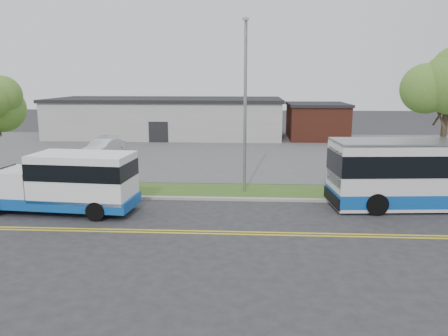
# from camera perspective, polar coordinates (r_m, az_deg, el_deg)

# --- Properties ---
(ground) EXTENTS (140.00, 140.00, 0.00)m
(ground) POSITION_cam_1_polar(r_m,az_deg,el_deg) (22.90, -4.98, -4.89)
(ground) COLOR #28282B
(ground) RESTS_ON ground
(lane_line_north) EXTENTS (70.00, 0.12, 0.01)m
(lane_line_north) POSITION_cam_1_polar(r_m,az_deg,el_deg) (19.28, -6.64, -8.11)
(lane_line_north) COLOR yellow
(lane_line_north) RESTS_ON ground
(lane_line_south) EXTENTS (70.00, 0.12, 0.01)m
(lane_line_south) POSITION_cam_1_polar(r_m,az_deg,el_deg) (19.01, -6.80, -8.41)
(lane_line_south) COLOR yellow
(lane_line_south) RESTS_ON ground
(curb) EXTENTS (80.00, 0.30, 0.15)m
(curb) POSITION_cam_1_polar(r_m,az_deg,el_deg) (23.92, -4.61, -3.97)
(curb) COLOR #9E9B93
(curb) RESTS_ON ground
(verge) EXTENTS (80.00, 3.30, 0.10)m
(verge) POSITION_cam_1_polar(r_m,az_deg,el_deg) (25.65, -4.05, -2.95)
(verge) COLOR #32541C
(verge) RESTS_ON ground
(parking_lot) EXTENTS (80.00, 25.00, 0.10)m
(parking_lot) POSITION_cam_1_polar(r_m,az_deg,el_deg) (39.38, -1.43, 2.20)
(parking_lot) COLOR #4C4C4F
(parking_lot) RESTS_ON ground
(commercial_building) EXTENTS (25.40, 10.40, 4.35)m
(commercial_building) POSITION_cam_1_polar(r_m,az_deg,el_deg) (49.77, -7.42, 6.55)
(commercial_building) COLOR #9E9E99
(commercial_building) RESTS_ON ground
(brick_wing) EXTENTS (6.30, 7.30, 3.90)m
(brick_wing) POSITION_cam_1_polar(r_m,az_deg,el_deg) (48.47, 12.01, 6.00)
(brick_wing) COLOR brown
(brick_wing) RESTS_ON ground
(streetlight_near) EXTENTS (0.35, 1.53, 9.50)m
(streetlight_near) POSITION_cam_1_polar(r_m,az_deg,el_deg) (24.48, 2.78, 8.66)
(streetlight_near) COLOR gray
(streetlight_near) RESTS_ON verge
(shuttle_bus) EXTENTS (7.86, 3.14, 2.95)m
(shuttle_bus) POSITION_cam_1_polar(r_m,az_deg,el_deg) (22.66, -19.58, -1.59)
(shuttle_bus) COLOR #0E489C
(shuttle_bus) RESTS_ON ground
(pedestrian) EXTENTS (0.70, 0.59, 1.62)m
(pedestrian) POSITION_cam_1_polar(r_m,az_deg,el_deg) (27.45, -13.22, -0.42)
(pedestrian) COLOR black
(pedestrian) RESTS_ON verge
(parked_car_a) EXTENTS (2.61, 4.97, 1.56)m
(parked_car_a) POSITION_cam_1_polar(r_m,az_deg,el_deg) (36.85, -15.51, 2.43)
(parked_car_a) COLOR silver
(parked_car_a) RESTS_ON parking_lot
(parked_car_b) EXTENTS (2.02, 4.85, 1.40)m
(parked_car_b) POSITION_cam_1_polar(r_m,az_deg,el_deg) (38.67, -15.77, 2.72)
(parked_car_b) COLOR white
(parked_car_b) RESTS_ON parking_lot
(grocery_bag_left) EXTENTS (0.32, 0.32, 0.32)m
(grocery_bag_left) POSITION_cam_1_polar(r_m,az_deg,el_deg) (27.44, -13.90, -1.85)
(grocery_bag_left) COLOR white
(grocery_bag_left) RESTS_ON verge
(grocery_bag_right) EXTENTS (0.32, 0.32, 0.32)m
(grocery_bag_right) POSITION_cam_1_polar(r_m,az_deg,el_deg) (27.74, -12.42, -1.64)
(grocery_bag_right) COLOR white
(grocery_bag_right) RESTS_ON verge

